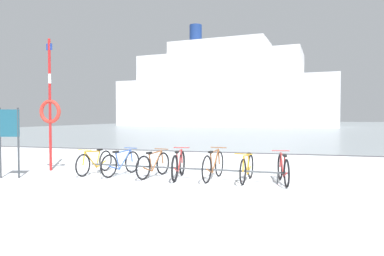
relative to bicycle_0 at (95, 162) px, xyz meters
The scene contains 12 objects.
ground 51.00m from the bicycle_0, 86.11° to the left, with size 80.00×132.00×0.08m.
bike_rack 2.71m from the bicycle_0, ahead, with size 5.65×0.27×0.31m.
bicycle_0 is the anchor object (origin of this frame).
bicycle_1 0.87m from the bicycle_0, ahead, with size 0.55×1.62×0.77m.
bicycle_2 1.89m from the bicycle_0, ahead, with size 0.52×1.58×0.77m.
bicycle_3 2.63m from the bicycle_0, ahead, with size 0.46×1.73×0.82m.
bicycle_4 3.58m from the bicycle_0, ahead, with size 0.46×1.76×0.84m.
bicycle_5 4.48m from the bicycle_0, ahead, with size 0.46×1.62×0.77m.
bicycle_6 5.39m from the bicycle_0, ahead, with size 0.46×1.67×0.80m.
info_sign 2.45m from the bicycle_0, 146.56° to the right, with size 0.54×0.20×1.94m.
rescue_post 2.33m from the bicycle_0, behind, with size 0.75×0.11×4.11m.
ferry_ship 54.30m from the bicycle_0, 95.88° to the left, with size 39.90×17.21×19.06m.
Camera 1 is at (1.95, -5.96, 1.68)m, focal length 32.04 mm.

